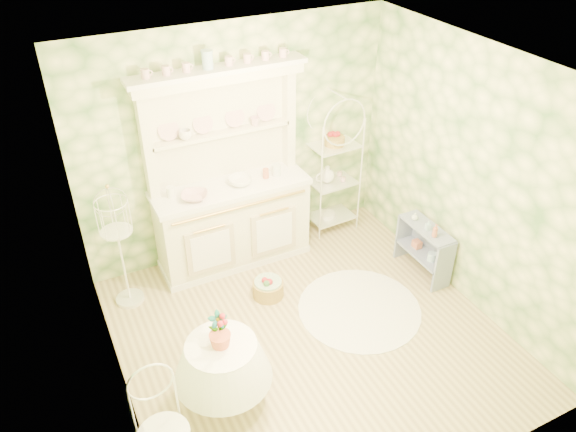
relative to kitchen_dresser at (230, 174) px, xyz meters
name	(u,v)px	position (x,y,z in m)	size (l,w,h in m)	color
floor	(310,336)	(0.20, -1.52, -1.15)	(3.60, 3.60, 0.00)	tan
ceiling	(318,75)	(0.20, -1.52, 1.56)	(3.60, 3.60, 0.00)	white
wall_left	(104,285)	(-1.60, -1.52, 0.21)	(3.60, 3.60, 0.00)	#F7F7B4
wall_right	(472,180)	(2.00, -1.52, 0.21)	(3.60, 3.60, 0.00)	#F7F7B4
wall_back	(236,143)	(0.20, 0.28, 0.21)	(3.60, 3.60, 0.00)	#F7F7B4
wall_front	(449,369)	(0.20, -3.32, 0.21)	(3.60, 3.60, 0.00)	#F7F7B4
kitchen_dresser	(230,174)	(0.00, 0.00, 0.00)	(1.87, 0.61, 2.29)	white
bakers_rack	(334,159)	(1.37, 0.10, -0.18)	(0.60, 0.43, 1.92)	white
side_shelf	(424,249)	(1.83, -1.18, -0.83)	(0.28, 0.74, 0.64)	#7985A5
round_table	(223,372)	(-0.85, -1.90, -0.76)	(0.71, 0.71, 0.77)	white
birdcage_stand	(120,249)	(-1.30, -0.18, -0.46)	(0.32, 0.32, 1.37)	white
floor_basket	(268,287)	(0.08, -0.78, -1.04)	(0.34, 0.34, 0.22)	#B18F45
lace_rug	(359,309)	(0.85, -1.41, -1.14)	(1.31, 1.31, 0.01)	white
bowl_floral	(195,198)	(-0.44, -0.10, -0.13)	(0.28, 0.28, 0.07)	white
bowl_white	(240,184)	(0.11, -0.03, -0.13)	(0.26, 0.26, 0.08)	white
cup_left	(185,137)	(-0.40, 0.16, 0.47)	(0.13, 0.13, 0.10)	white
cup_right	(255,123)	(0.39, 0.16, 0.47)	(0.10, 0.10, 0.10)	white
potted_geranium	(219,329)	(-0.84, -1.85, -0.30)	(0.16, 0.11, 0.30)	#3F7238
bottle_amber	(435,231)	(1.79, -1.35, -0.46)	(0.06, 0.06, 0.16)	#B86648
bottle_blue	(428,227)	(1.81, -1.22, -0.49)	(0.05, 0.05, 0.11)	#9CC4D5
bottle_glass	(415,218)	(1.79, -1.00, -0.50)	(0.07, 0.07, 0.09)	silver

